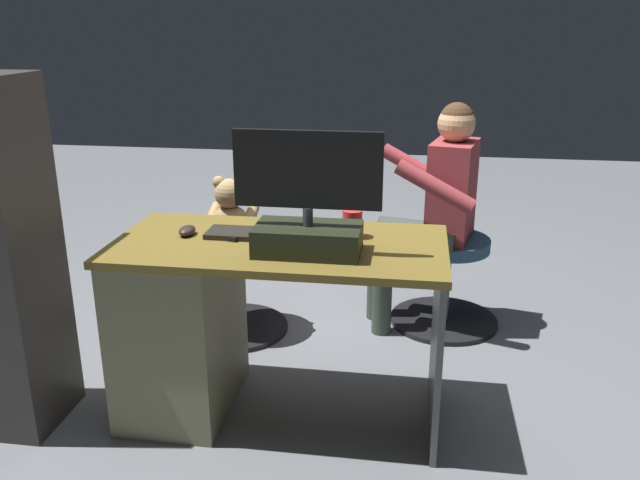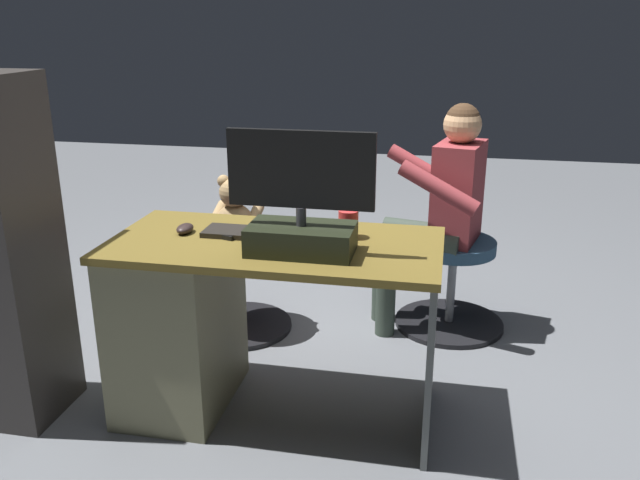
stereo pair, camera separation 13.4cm
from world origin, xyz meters
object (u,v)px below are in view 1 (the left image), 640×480
desk (203,318)px  office_chair_teddy (234,283)px  tv_remote (241,234)px  keyboard (261,234)px  person (435,199)px  computer_mouse (187,231)px  monitor (308,217)px  visitor_chair (446,277)px  teddy_bear (231,214)px  cup (352,224)px

desk → office_chair_teddy: bearing=-83.9°
tv_remote → office_chair_teddy: size_ratio=0.28×
keyboard → person: 1.10m
computer_mouse → person: 1.31m
monitor → keyboard: 0.28m
desk → monitor: monitor is taller
monitor → person: bearing=-114.9°
monitor → office_chair_teddy: (0.52, -0.79, -0.61)m
visitor_chair → computer_mouse: bearing=40.9°
keyboard → teddy_bear: size_ratio=1.23×
computer_mouse → cup: bearing=-173.6°
tv_remote → person: bearing=-115.4°
tv_remote → monitor: bearing=169.1°
desk → monitor: size_ratio=2.41×
desk → computer_mouse: computer_mouse is taller
computer_mouse → cup: 0.64m
person → teddy_bear: bearing=12.2°
monitor → tv_remote: bearing=-26.6°
desk → computer_mouse: size_ratio=13.04×
desk → office_chair_teddy: size_ratio=2.32×
keyboard → computer_mouse: 0.29m
office_chair_teddy → teddy_bear: size_ratio=1.59×
desk → teddy_bear: bearing=-84.0°
desk → monitor: (-0.44, 0.10, 0.47)m
monitor → tv_remote: monitor is taller
office_chair_teddy → teddy_bear: teddy_bear is taller
visitor_chair → person: 0.43m
teddy_bear → cup: bearing=137.3°
teddy_bear → monitor: bearing=122.8°
desk → tv_remote: (-0.15, -0.05, 0.35)m
office_chair_teddy → cup: bearing=137.9°
monitor → cup: monitor is taller
computer_mouse → visitor_chair: 1.47m
office_chair_teddy → person: person is taller
tv_remote → cup: bearing=-157.1°
keyboard → teddy_bear: (0.31, -0.65, -0.12)m
office_chair_teddy → person: bearing=-167.1°
desk → visitor_chair: size_ratio=2.24×
keyboard → person: size_ratio=0.36×
tv_remote → person: person is taller
computer_mouse → cup: (-0.63, -0.07, 0.04)m
visitor_chair → person: person is taller
desk → monitor: 0.65m
keyboard → computer_mouse: (0.29, 0.02, 0.01)m
computer_mouse → office_chair_teddy: computer_mouse is taller
monitor → keyboard: bearing=-35.5°
desk → visitor_chair: (-0.99, -0.94, -0.14)m
computer_mouse → tv_remote: size_ratio=0.64×
desk → teddy_bear: 0.74m
teddy_bear → person: person is taller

